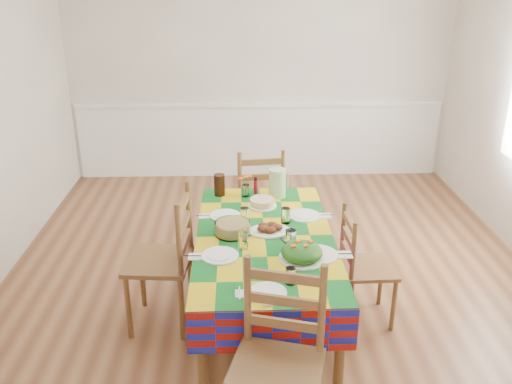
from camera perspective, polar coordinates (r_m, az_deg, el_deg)
room at (r=4.08m, az=1.88°, el=7.33°), size 4.58×5.08×2.78m
wainscot at (r=6.70m, az=0.39°, el=5.73°), size 4.41×0.06×0.92m
dining_table at (r=3.81m, az=0.92°, el=-5.64°), size 0.96×1.78×0.69m
setting_near_head at (r=3.17m, az=2.04°, el=-9.90°), size 0.36×0.24×0.11m
setting_left_near at (r=3.54m, az=-2.99°, el=-6.11°), size 0.44×0.26×0.12m
setting_left_far at (r=4.03m, az=-2.61°, el=-2.47°), size 0.42×0.25×0.11m
setting_right_near at (r=3.57m, az=5.56°, el=-5.96°), size 0.50×0.29×0.13m
setting_right_far at (r=4.03m, az=4.47°, el=-2.47°), size 0.45×0.26×0.12m
meat_platter at (r=3.82m, az=1.42°, el=-3.91°), size 0.30×0.22×0.06m
salad_platter at (r=3.47m, az=4.85°, el=-6.39°), size 0.29×0.29×0.12m
pasta_bowl at (r=3.78m, az=-2.49°, el=-3.82°), size 0.25×0.25×0.09m
cake at (r=4.22m, az=0.67°, el=-1.14°), size 0.23×0.23×0.06m
serving_utensils at (r=3.69m, az=3.53°, el=-5.27°), size 0.14×0.31×0.01m
flower_vase at (r=4.39m, az=-1.11°, el=0.51°), size 0.12×0.10×0.19m
hot_sauce at (r=4.45m, az=-0.03°, el=0.70°), size 0.03×0.03×0.14m
green_pitcher at (r=4.38m, az=2.28°, el=0.96°), size 0.14×0.14×0.23m
tea_pitcher at (r=4.42m, az=-3.87°, el=0.75°), size 0.09×0.09×0.18m
name_card at (r=3.04m, az=1.32°, el=-11.76°), size 0.06×0.02×0.01m
chair_near at (r=2.94m, az=2.31°, el=-17.65°), size 0.56×0.55×1.05m
chair_far at (r=4.87m, az=0.32°, el=-0.82°), size 0.48×0.46×0.99m
chair_left at (r=3.89m, az=-9.54°, el=-7.15°), size 0.47×0.49×1.04m
chair_right at (r=4.00m, az=11.20°, el=-7.79°), size 0.38×0.39×0.87m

